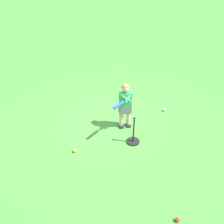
% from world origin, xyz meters
% --- Properties ---
extents(ground_plane, '(40.00, 40.00, 0.00)m').
position_xyz_m(ground_plane, '(0.00, 0.00, 0.00)').
color(ground_plane, '#479338').
extents(child_batter, '(0.60, 0.59, 1.08)m').
position_xyz_m(child_batter, '(-0.12, -0.29, 0.65)').
color(child_batter, '#232328').
rests_on(child_batter, ground).
extents(play_ball_center_lawn, '(0.08, 0.08, 0.08)m').
position_xyz_m(play_ball_center_lawn, '(-0.60, 0.95, 0.04)').
color(play_ball_center_lawn, yellow).
rests_on(play_ball_center_lawn, ground).
extents(play_ball_far_right, '(0.08, 0.08, 0.08)m').
position_xyz_m(play_ball_far_right, '(-2.64, -0.25, 0.04)').
color(play_ball_far_right, red).
rests_on(play_ball_far_right, ground).
extents(play_ball_near_batter, '(0.08, 0.08, 0.08)m').
position_xyz_m(play_ball_near_batter, '(0.17, -1.44, 0.04)').
color(play_ball_near_batter, white).
rests_on(play_ball_near_batter, ground).
extents(batting_tee, '(0.28, 0.28, 0.62)m').
position_xyz_m(batting_tee, '(-0.68, -0.29, 0.10)').
color(batting_tee, black).
rests_on(batting_tee, ground).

